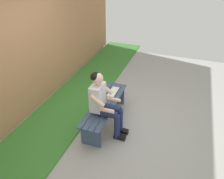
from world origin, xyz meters
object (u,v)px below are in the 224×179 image
bench_near (105,108)px  person_seated (104,102)px  apple (102,98)px  book_open (113,92)px

bench_near → person_seated: bearing=19.7°
person_seated → apple: 0.48m
person_seated → apple: bearing=-153.2°
book_open → bench_near: bearing=-3.3°
person_seated → book_open: 0.75m
apple → book_open: (-0.32, 0.12, -0.03)m
person_seated → apple: person_seated is taller
bench_near → book_open: 0.45m
bench_near → apple: size_ratio=20.06×
book_open → person_seated: bearing=5.8°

